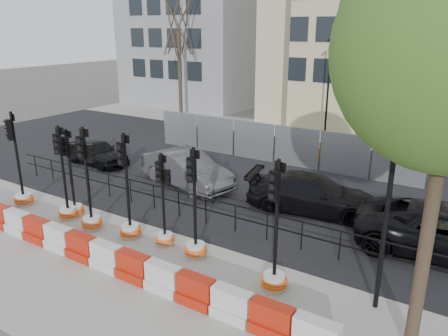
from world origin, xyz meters
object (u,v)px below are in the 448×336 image
Objects in this scene: traffic_signal_d at (90,206)px; car_c at (312,194)px; traffic_signal_a at (21,187)px; lamp_post_near at (390,186)px; car_a at (96,152)px; traffic_signal_h at (274,264)px.

traffic_signal_d reaches higher than car_c.
traffic_signal_a reaches higher than traffic_signal_d.
car_c is at bearing 126.87° from lamp_post_near.
car_c reaches higher than car_a.
car_a is (-5.56, 5.24, -0.21)m from traffic_signal_d.
traffic_signal_d reaches higher than car_a.
lamp_post_near is 1.62× the size of traffic_signal_a.
traffic_signal_a is at bearing -156.17° from car_a.
lamp_post_near is 9.70m from traffic_signal_d.
traffic_signal_h is at bearing -165.98° from lamp_post_near.
traffic_signal_d is at bearing 19.15° from traffic_signal_a.
traffic_signal_d is (3.92, -0.02, 0.10)m from traffic_signal_a.
traffic_signal_a is 10.80m from traffic_signal_h.
car_a is (-1.64, 5.22, -0.11)m from traffic_signal_a.
traffic_signal_a is at bearing 168.53° from traffic_signal_d.
car_c is (-3.55, 4.74, -2.51)m from lamp_post_near.
car_a is at bearing 79.65° from car_c.
lamp_post_near is 1.66× the size of traffic_signal_d.
car_c is (5.83, 5.46, -0.15)m from traffic_signal_d.
traffic_signal_a is at bearing -166.94° from traffic_signal_h.
traffic_signal_h is at bearing 19.89° from traffic_signal_a.
traffic_signal_a is 5.47m from car_a.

